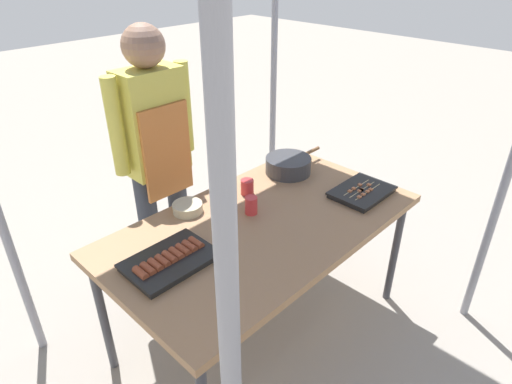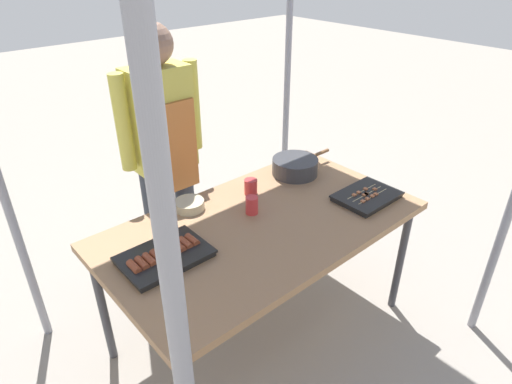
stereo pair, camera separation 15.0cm
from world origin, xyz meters
name	(u,v)px [view 2 (the right image)]	position (x,y,z in m)	size (l,w,h in m)	color
ground_plane	(262,328)	(0.00, 0.00, 0.00)	(18.00, 18.00, 0.00)	gray
stall_table	(262,230)	(0.00, 0.00, 0.70)	(1.60, 0.90, 0.75)	#9E724C
tray_grilled_sausages	(165,256)	(-0.53, 0.06, 0.77)	(0.38, 0.27, 0.05)	black
tray_meat_skewers	(367,196)	(0.58, -0.21, 0.77)	(0.34, 0.25, 0.04)	black
cooking_wok	(295,166)	(0.50, 0.26, 0.80)	(0.43, 0.27, 0.10)	#38383A
condiment_bowl	(189,205)	(-0.21, 0.34, 0.77)	(0.16, 0.16, 0.05)	#BFB28C
drink_cup_near_edge	(252,205)	(0.01, 0.10, 0.80)	(0.07, 0.07, 0.09)	red
drink_cup_by_wok	(251,187)	(0.14, 0.26, 0.79)	(0.07, 0.07, 0.09)	red
vendor_woman	(163,144)	(-0.11, 0.73, 0.97)	(0.52, 0.23, 1.63)	#333842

